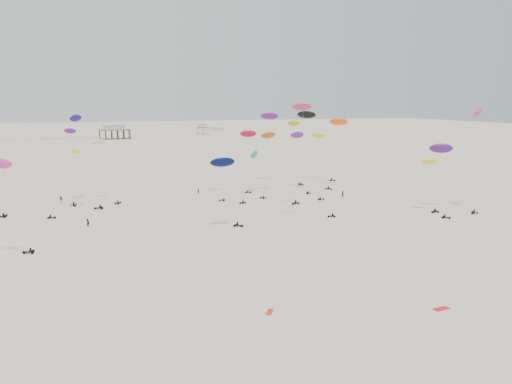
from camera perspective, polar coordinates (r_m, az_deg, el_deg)
name	(u,v)px	position (r m, az deg, el deg)	size (l,w,h in m)	color
ground_plane	(166,163)	(213.39, -10.22, 3.24)	(900.00, 900.00, 0.00)	beige
pavilion_main	(115,133)	(360.45, -15.85, 6.53)	(21.00, 13.00, 9.80)	brown
pavilion_small	(203,130)	(400.95, -6.06, 7.10)	(9.00, 7.00, 8.00)	brown
pier_fence	(33,140)	(360.86, -24.11, 5.47)	(80.20, 0.20, 1.50)	black
rig_0	(434,176)	(123.40, 19.67, 1.69)	(5.14, 11.77, 13.87)	black
rig_2	(296,160)	(126.31, 4.64, 3.66)	(4.23, 3.49, 18.38)	black
rig_3	(72,166)	(134.77, -20.30, 2.76)	(3.50, 10.37, 19.14)	black
rig_4	(253,159)	(142.91, -0.29, 3.83)	(6.03, 5.79, 12.10)	black
rig_5	(102,155)	(137.19, -17.17, 4.09)	(7.35, 12.78, 17.19)	black
rig_6	(321,145)	(167.07, 7.45, 5.32)	(5.96, 9.67, 15.75)	black
rig_7	(68,171)	(127.22, -20.67, 2.25)	(8.56, 15.71, 18.94)	black
rig_8	(268,142)	(143.73, 1.34, 5.77)	(9.90, 14.93, 19.85)	black
rig_9	(8,185)	(93.39, -26.44, 0.71)	(6.26, 3.66, 16.61)	black
rig_10	(308,128)	(111.07, 5.92, 7.30)	(9.68, 5.46, 25.71)	black
rig_11	(301,144)	(136.22, 5.22, 5.44)	(6.48, 11.85, 21.51)	black
rig_12	(82,142)	(135.10, -19.25, 5.37)	(7.28, 18.03, 25.20)	black
rig_13	(440,157)	(129.74, 20.31, 3.80)	(10.03, 9.48, 16.39)	black
rig_14	(225,173)	(102.70, -3.55, 2.23)	(6.63, 3.98, 14.80)	black
rig_15	(273,125)	(162.29, 2.01, 7.70)	(9.64, 16.22, 23.95)	black
rig_16	(307,123)	(147.10, 5.82, 7.86)	(6.83, 12.29, 23.60)	black
rig_17	(217,136)	(141.11, -4.43, 6.38)	(5.94, 16.59, 21.95)	black
rig_18	(478,125)	(130.72, 23.99, 7.03)	(8.97, 10.15, 24.63)	black
rig_19	(247,145)	(135.81, -1.01, 5.38)	(9.04, 13.88, 20.16)	black
rig_20	(337,131)	(155.86, 9.27, 6.92)	(10.85, 11.23, 21.62)	black
spectator_0	(88,227)	(109.80, -18.63, -3.80)	(0.79, 0.55, 2.18)	black
spectator_1	(343,198)	(137.44, 9.90, -0.63)	(1.03, 0.60, 2.10)	black
spectator_2	(61,202)	(138.44, -21.37, -1.12)	(1.19, 0.64, 2.01)	black
spectator_3	(198,194)	(141.76, -6.62, -0.21)	(0.69, 0.47, 1.89)	black
grounded_kite_a	(441,309)	(68.62, 20.42, -12.43)	(2.20, 0.90, 0.08)	red
grounded_kite_b	(270,312)	(63.65, 1.57, -13.58)	(1.80, 0.70, 0.07)	red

